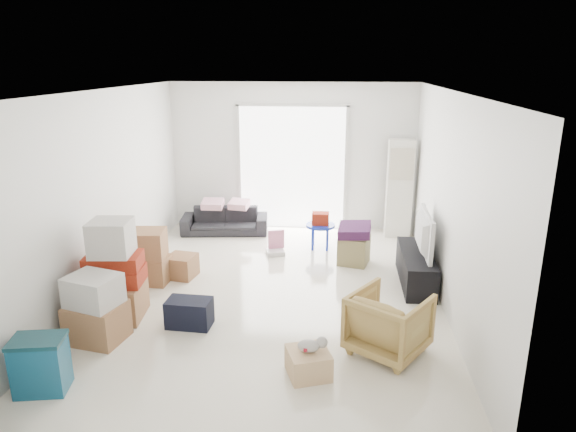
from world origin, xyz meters
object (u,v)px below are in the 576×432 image
Objects in this scene: storage_bins at (41,364)px; ottoman at (354,250)px; television at (417,248)px; wood_crate at (308,363)px; ac_tower at (399,189)px; armchair at (389,320)px; sofa at (225,217)px; kids_table at (320,223)px; tv_console at (416,268)px.

storage_bins is 4.70m from ottoman.
television is 2.35× the size of ottoman.
ac_tower is at bearing 73.57° from wood_crate.
ottoman is (-0.31, 2.56, -0.16)m from armchair.
wood_crate is at bearing 11.48° from storage_bins.
sofa is 2.50× the size of kids_table.
armchair reaches higher than television.
tv_console is (0.05, -2.11, -0.65)m from ac_tower.
ac_tower reaches higher than storage_bins.
television is 0.66× the size of sofa.
television is at bearing -37.96° from ottoman.
ac_tower is 2.31× the size of armchair.
storage_bins is 2.58m from wood_crate.
storage_bins is 1.28× the size of ottoman.
storage_bins is at bearing -127.46° from ac_tower.
ottoman is 0.70× the size of kids_table.
storage_bins reaches higher than tv_console.
kids_table is (-1.36, -0.81, -0.43)m from ac_tower.
tv_console is 1.09m from ottoman.
tv_console is at bearing -37.96° from ottoman.
tv_console is 0.88× the size of sofa.
tv_console is at bearing -72.31° from armchair.
ottoman is 1.09× the size of wood_crate.
ac_tower reaches higher than armchair.
storage_bins is (-3.90, -2.92, -0.25)m from television.
ac_tower is 3.21m from sofa.
kids_table is (2.49, 4.22, 0.16)m from storage_bins.
television is 4.88m from storage_bins.
armchair is (-0.55, -1.89, 0.15)m from tv_console.
ac_tower is 4.36× the size of wood_crate.
television reaches higher than ottoman.
kids_table reaches higher than television.
television reaches higher than storage_bins.
tv_console is 3.16× the size of ottoman.
television is 2.80m from wood_crate.
kids_table reaches higher than tv_console.
kids_table reaches higher than storage_bins.
tv_console is at bearing 36.79° from storage_bins.
television is 2.56× the size of wood_crate.
storage_bins is 1.39× the size of wood_crate.
storage_bins is at bearing -143.21° from tv_console.
sofa is (-3.20, 1.96, -0.22)m from television.
tv_console reaches higher than ottoman.
tv_console is 0.30m from television.
wood_crate is (-0.52, -3.08, -0.08)m from ottoman.
kids_table is (-1.41, 1.30, 0.21)m from tv_console.
sofa is at bearing 151.19° from ottoman.
sofa is at bearing 81.84° from storage_bins.
wood_crate is at bearing -89.49° from kids_table.
tv_console is at bearing -88.64° from ac_tower.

